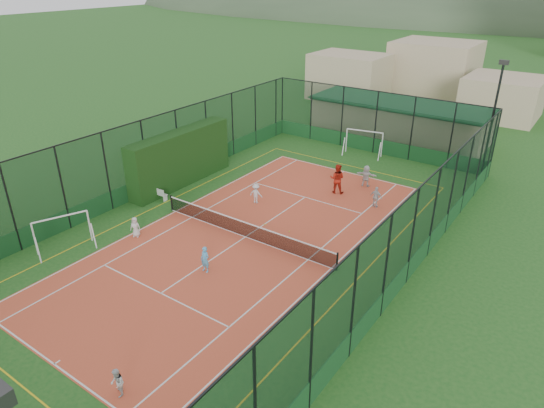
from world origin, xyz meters
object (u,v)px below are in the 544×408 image
(child_near_right, at_px, (117,383))
(coach, at_px, (337,179))
(futsal_goal_far, at_px, (364,143))
(child_far_back, at_px, (366,176))
(futsal_goal_near, at_px, (63,232))
(child_near_left, at_px, (135,227))
(white_bench, at_px, (158,193))
(child_far_right, at_px, (376,197))
(child_near_mid, at_px, (205,259))
(child_far_left, at_px, (256,193))
(clubhouse, at_px, (398,119))
(floodlight_ne, at_px, (492,122))

(child_near_right, relative_size, coach, 0.57)
(futsal_goal_far, xyz_separation_m, child_far_back, (2.93, -5.78, -0.21))
(futsal_goal_near, relative_size, child_near_left, 2.43)
(white_bench, height_order, coach, coach)
(child_near_right, bearing_deg, white_bench, 168.12)
(white_bench, height_order, child_far_right, child_far_right)
(child_near_right, distance_m, child_far_right, 19.16)
(child_far_back, bearing_deg, child_near_left, 51.63)
(child_near_right, bearing_deg, child_far_right, 122.36)
(child_near_mid, xyz_separation_m, child_far_back, (1.97, 14.20, 0.07))
(futsal_goal_near, xyz_separation_m, child_near_right, (10.52, -4.95, -0.34))
(child_far_back, bearing_deg, futsal_goal_near, 50.14)
(child_near_mid, relative_size, coach, 0.68)
(futsal_goal_far, distance_m, child_far_back, 6.48)
(child_near_right, bearing_deg, child_far_left, 145.18)
(child_far_back, bearing_deg, child_far_left, 44.90)
(clubhouse, distance_m, child_far_left, 18.27)
(white_bench, relative_size, child_far_back, 0.99)
(child_near_mid, bearing_deg, futsal_goal_near, -160.89)
(white_bench, bearing_deg, child_far_left, 27.51)
(child_near_mid, distance_m, child_near_right, 8.06)
(child_near_left, bearing_deg, child_far_back, 35.32)
(clubhouse, height_order, coach, clubhouse)
(clubhouse, bearing_deg, coach, -84.51)
(floodlight_ne, distance_m, child_far_right, 10.41)
(child_near_left, distance_m, child_near_mid, 5.58)
(futsal_goal_near, bearing_deg, clubhouse, 8.65)
(floodlight_ne, bearing_deg, child_far_back, -134.65)
(clubhouse, distance_m, futsal_goal_near, 29.39)
(coach, bearing_deg, child_near_mid, 69.29)
(child_far_right, relative_size, child_far_back, 0.91)
(child_near_left, xyz_separation_m, child_far_left, (2.94, 7.34, 0.06))
(white_bench, bearing_deg, child_near_mid, -30.50)
(floodlight_ne, height_order, child_near_mid, floodlight_ne)
(futsal_goal_far, height_order, coach, coach)
(child_near_right, bearing_deg, child_near_left, 172.10)
(futsal_goal_near, bearing_deg, floodlight_ne, -11.55)
(floodlight_ne, xyz_separation_m, child_far_back, (-6.15, -6.23, -3.36))
(child_far_right, bearing_deg, clubhouse, -71.14)
(floodlight_ne, bearing_deg, child_near_left, -124.30)
(futsal_goal_near, relative_size, coach, 1.42)
(floodlight_ne, bearing_deg, coach, -131.11)
(floodlight_ne, distance_m, futsal_goal_far, 9.62)
(child_near_mid, distance_m, child_far_right, 12.19)
(futsal_goal_far, bearing_deg, futsal_goal_near, -117.91)
(child_far_back, bearing_deg, clubhouse, -87.90)
(white_bench, distance_m, child_far_right, 14.06)
(floodlight_ne, xyz_separation_m, futsal_goal_near, (-15.89, -23.06, -3.20))
(white_bench, height_order, futsal_goal_near, futsal_goal_near)
(futsal_goal_far, bearing_deg, child_far_right, -71.19)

